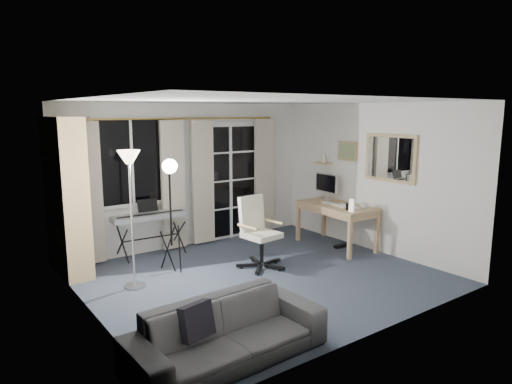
% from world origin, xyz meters
% --- Properties ---
extents(floor, '(4.50, 4.00, 0.02)m').
position_xyz_m(floor, '(0.00, 0.00, -0.01)').
color(floor, '#374150').
rests_on(floor, ground).
extents(window, '(1.20, 0.08, 1.40)m').
position_xyz_m(window, '(-1.05, 1.97, 1.50)').
color(window, white).
rests_on(window, floor).
extents(french_door, '(1.32, 0.09, 2.11)m').
position_xyz_m(french_door, '(0.75, 1.97, 1.03)').
color(french_door, white).
rests_on(french_door, floor).
extents(curtains, '(3.60, 0.07, 2.13)m').
position_xyz_m(curtains, '(-0.14, 1.88, 1.09)').
color(curtains, gold).
rests_on(curtains, floor).
extents(bookshelf, '(0.38, 1.03, 2.19)m').
position_xyz_m(bookshelf, '(-2.13, 1.71, 1.04)').
color(bookshelf, tan).
rests_on(bookshelf, floor).
extents(torchiere_lamp, '(0.37, 0.37, 1.79)m').
position_xyz_m(torchiere_lamp, '(-1.57, 0.67, 1.44)').
color(torchiere_lamp, '#B2B2B7').
rests_on(torchiere_lamp, floor).
extents(keyboard_piano, '(1.20, 0.61, 0.86)m').
position_xyz_m(keyboard_piano, '(-0.89, 1.70, 0.65)').
color(keyboard_piano, black).
rests_on(keyboard_piano, floor).
extents(studio_light, '(0.38, 0.38, 1.67)m').
position_xyz_m(studio_light, '(-0.91, 0.91, 1.34)').
color(studio_light, black).
rests_on(studio_light, floor).
extents(office_chair, '(0.71, 0.72, 1.05)m').
position_xyz_m(office_chair, '(0.21, 0.42, 0.62)').
color(office_chair, black).
rests_on(office_chair, floor).
extents(desk, '(0.75, 1.39, 0.73)m').
position_xyz_m(desk, '(1.88, 0.43, 0.64)').
color(desk, tan).
rests_on(desk, floor).
extents(monitor, '(0.18, 0.52, 0.46)m').
position_xyz_m(monitor, '(2.08, 0.88, 1.00)').
color(monitor, silver).
rests_on(monitor, desk).
extents(desk_clutter, '(0.45, 0.82, 0.92)m').
position_xyz_m(desk_clutter, '(1.81, 0.21, 0.57)').
color(desk_clutter, white).
rests_on(desk_clutter, desk).
extents(mug, '(0.12, 0.10, 0.12)m').
position_xyz_m(mug, '(1.98, -0.07, 0.79)').
color(mug, silver).
rests_on(mug, desk).
extents(wall_mirror, '(0.04, 0.94, 0.74)m').
position_xyz_m(wall_mirror, '(2.22, -0.35, 1.55)').
color(wall_mirror, tan).
rests_on(wall_mirror, floor).
extents(framed_print, '(0.03, 0.42, 0.32)m').
position_xyz_m(framed_print, '(2.23, 0.55, 1.60)').
color(framed_print, tan).
rests_on(framed_print, floor).
extents(wall_shelf, '(0.16, 0.30, 0.18)m').
position_xyz_m(wall_shelf, '(2.16, 1.05, 1.41)').
color(wall_shelf, tan).
rests_on(wall_shelf, floor).
extents(sofa, '(1.88, 0.61, 0.73)m').
position_xyz_m(sofa, '(-1.54, -1.55, 0.37)').
color(sofa, '#2F2F32').
rests_on(sofa, floor).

